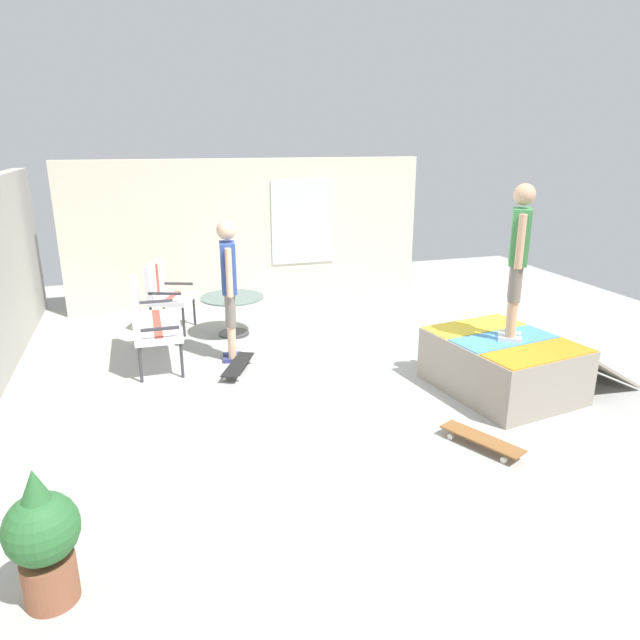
{
  "coord_description": "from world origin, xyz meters",
  "views": [
    {
      "loc": [
        -5.81,
        2.25,
        2.73
      ],
      "look_at": [
        0.28,
        0.35,
        0.7
      ],
      "focal_mm": 32.16,
      "sensor_mm": 36.0,
      "label": 1
    }
  ],
  "objects_px": {
    "skate_ramp": "(504,364)",
    "patio_bench": "(147,317)",
    "patio_chair_near_house": "(164,290)",
    "person_skater": "(519,251)",
    "skateboard_spare": "(482,439)",
    "skateboard_by_bench": "(238,365)",
    "patio_table": "(233,308)",
    "potted_plant": "(43,536)",
    "person_watching": "(229,279)"
  },
  "relations": [
    {
      "from": "person_skater",
      "to": "person_watching",
      "type": "bearing_deg",
      "value": 55.82
    },
    {
      "from": "skateboard_by_bench",
      "to": "skate_ramp",
      "type": "bearing_deg",
      "value": -117.13
    },
    {
      "from": "patio_bench",
      "to": "patio_chair_near_house",
      "type": "bearing_deg",
      "value": -11.44
    },
    {
      "from": "person_watching",
      "to": "skateboard_by_bench",
      "type": "xyz_separation_m",
      "value": [
        -0.43,
        -0.0,
        -0.97
      ]
    },
    {
      "from": "person_watching",
      "to": "skateboard_by_bench",
      "type": "height_order",
      "value": "person_watching"
    },
    {
      "from": "skate_ramp",
      "to": "person_skater",
      "type": "height_order",
      "value": "person_skater"
    },
    {
      "from": "skateboard_by_bench",
      "to": "skateboard_spare",
      "type": "xyz_separation_m",
      "value": [
        -2.47,
        -1.84,
        0.0
      ]
    },
    {
      "from": "patio_table",
      "to": "skateboard_spare",
      "type": "distance_m",
      "value": 4.23
    },
    {
      "from": "patio_chair_near_house",
      "to": "potted_plant",
      "type": "distance_m",
      "value": 5.27
    },
    {
      "from": "skate_ramp",
      "to": "patio_bench",
      "type": "bearing_deg",
      "value": 61.9
    },
    {
      "from": "skate_ramp",
      "to": "patio_chair_near_house",
      "type": "bearing_deg",
      "value": 46.65
    },
    {
      "from": "patio_bench",
      "to": "patio_chair_near_house",
      "type": "xyz_separation_m",
      "value": [
        1.3,
        -0.26,
        -0.0
      ]
    },
    {
      "from": "skateboard_by_bench",
      "to": "skateboard_spare",
      "type": "height_order",
      "value": "same"
    },
    {
      "from": "patio_bench",
      "to": "skateboard_spare",
      "type": "distance_m",
      "value": 4.22
    },
    {
      "from": "person_watching",
      "to": "patio_chair_near_house",
      "type": "bearing_deg",
      "value": 26.77
    },
    {
      "from": "skate_ramp",
      "to": "patio_chair_near_house",
      "type": "height_order",
      "value": "patio_chair_near_house"
    },
    {
      "from": "patio_chair_near_house",
      "to": "skateboard_spare",
      "type": "xyz_separation_m",
      "value": [
        -4.37,
        -2.59,
        -0.53
      ]
    },
    {
      "from": "skateboard_by_bench",
      "to": "skateboard_spare",
      "type": "bearing_deg",
      "value": -143.34
    },
    {
      "from": "patio_table",
      "to": "skateboard_spare",
      "type": "xyz_separation_m",
      "value": [
        -3.87,
        -1.67,
        -0.32
      ]
    },
    {
      "from": "skate_ramp",
      "to": "skateboard_spare",
      "type": "height_order",
      "value": "skate_ramp"
    },
    {
      "from": "patio_table",
      "to": "patio_bench",
      "type": "bearing_deg",
      "value": 124.14
    },
    {
      "from": "patio_table",
      "to": "person_skater",
      "type": "bearing_deg",
      "value": -137.66
    },
    {
      "from": "skateboard_spare",
      "to": "person_skater",
      "type": "bearing_deg",
      "value": -42.75
    },
    {
      "from": "patio_bench",
      "to": "patio_table",
      "type": "height_order",
      "value": "patio_bench"
    },
    {
      "from": "patio_bench",
      "to": "person_skater",
      "type": "xyz_separation_m",
      "value": [
        -2.06,
        -3.79,
        0.98
      ]
    },
    {
      "from": "patio_table",
      "to": "skate_ramp",
      "type": "bearing_deg",
      "value": -137.28
    },
    {
      "from": "patio_chair_near_house",
      "to": "person_watching",
      "type": "relative_size",
      "value": 0.57
    },
    {
      "from": "skate_ramp",
      "to": "patio_table",
      "type": "xyz_separation_m",
      "value": [
        2.82,
        2.6,
        0.09
      ]
    },
    {
      "from": "person_watching",
      "to": "person_skater",
      "type": "relative_size",
      "value": 1.07
    },
    {
      "from": "skate_ramp",
      "to": "potted_plant",
      "type": "height_order",
      "value": "potted_plant"
    },
    {
      "from": "skateboard_spare",
      "to": "patio_bench",
      "type": "bearing_deg",
      "value": 42.87
    },
    {
      "from": "skate_ramp",
      "to": "person_skater",
      "type": "distance_m",
      "value": 1.29
    },
    {
      "from": "patio_bench",
      "to": "skateboard_by_bench",
      "type": "height_order",
      "value": "patio_bench"
    },
    {
      "from": "patio_chair_near_house",
      "to": "patio_table",
      "type": "height_order",
      "value": "patio_chair_near_house"
    },
    {
      "from": "patio_chair_near_house",
      "to": "person_skater",
      "type": "relative_size",
      "value": 0.61
    },
    {
      "from": "patio_chair_near_house",
      "to": "skateboard_spare",
      "type": "height_order",
      "value": "patio_chair_near_house"
    },
    {
      "from": "skateboard_by_bench",
      "to": "potted_plant",
      "type": "relative_size",
      "value": 0.88
    },
    {
      "from": "skateboard_spare",
      "to": "patio_chair_near_house",
      "type": "bearing_deg",
      "value": 30.6
    },
    {
      "from": "person_watching",
      "to": "person_skater",
      "type": "bearing_deg",
      "value": -124.18
    },
    {
      "from": "skate_ramp",
      "to": "skateboard_by_bench",
      "type": "relative_size",
      "value": 2.78
    },
    {
      "from": "patio_bench",
      "to": "person_skater",
      "type": "bearing_deg",
      "value": -118.55
    },
    {
      "from": "patio_bench",
      "to": "skateboard_spare",
      "type": "xyz_separation_m",
      "value": [
        -3.07,
        -2.85,
        -0.53
      ]
    },
    {
      "from": "patio_bench",
      "to": "patio_chair_near_house",
      "type": "distance_m",
      "value": 1.33
    },
    {
      "from": "patio_chair_near_house",
      "to": "skateboard_by_bench",
      "type": "distance_m",
      "value": 2.11
    },
    {
      "from": "skate_ramp",
      "to": "skateboard_by_bench",
      "type": "height_order",
      "value": "skate_ramp"
    },
    {
      "from": "skate_ramp",
      "to": "skateboard_spare",
      "type": "xyz_separation_m",
      "value": [
        -1.05,
        0.93,
        -0.23
      ]
    },
    {
      "from": "skateboard_by_bench",
      "to": "potted_plant",
      "type": "xyz_separation_m",
      "value": [
        -3.28,
        1.71,
        0.38
      ]
    },
    {
      "from": "potted_plant",
      "to": "patio_chair_near_house",
      "type": "bearing_deg",
      "value": -10.47
    },
    {
      "from": "person_skater",
      "to": "skateboard_spare",
      "type": "xyz_separation_m",
      "value": [
        -1.01,
        0.93,
        -1.51
      ]
    },
    {
      "from": "skate_ramp",
      "to": "patio_table",
      "type": "distance_m",
      "value": 3.84
    }
  ]
}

